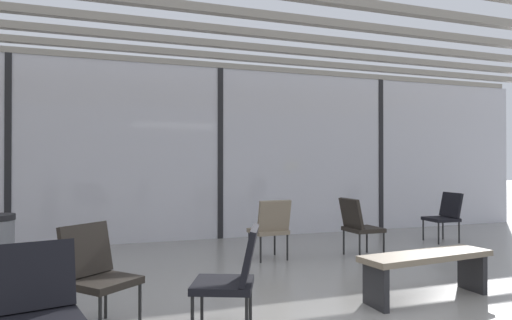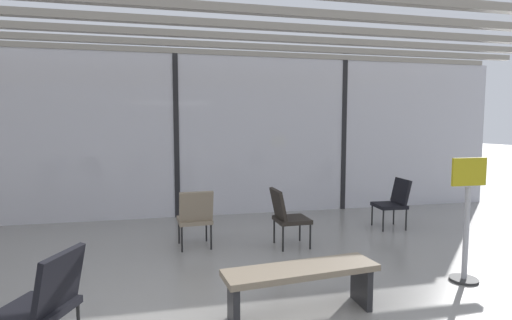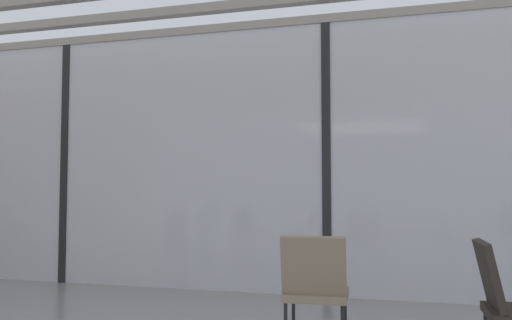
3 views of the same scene
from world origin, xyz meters
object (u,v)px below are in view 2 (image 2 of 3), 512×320
(lounge_chair_2, at_px, (45,299))
(lounge_chair_3, at_px, (195,215))
(parked_airplane, at_px, (138,115))
(waiting_bench, at_px, (301,278))
(info_sign, at_px, (467,224))
(lounge_chair_6, at_px, (394,200))
(lounge_chair_5, at_px, (286,214))

(lounge_chair_2, distance_m, lounge_chair_3, 2.84)
(parked_airplane, relative_size, lounge_chair_2, 16.15)
(waiting_bench, bearing_deg, info_sign, -176.79)
(lounge_chair_2, bearing_deg, lounge_chair_3, 175.23)
(lounge_chair_2, distance_m, waiting_bench, 2.16)
(lounge_chair_6, height_order, waiting_bench, lounge_chair_6)
(lounge_chair_2, relative_size, lounge_chair_3, 1.00)
(lounge_chair_3, height_order, lounge_chair_6, same)
(waiting_bench, relative_size, info_sign, 1.07)
(info_sign, bearing_deg, parked_airplane, 116.87)
(waiting_bench, distance_m, info_sign, 2.18)
(parked_airplane, xyz_separation_m, lounge_chair_6, (4.72, -5.99, -1.60))
(waiting_bench, xyz_separation_m, info_sign, (2.13, 0.36, 0.32))
(lounge_chair_2, height_order, lounge_chair_6, same)
(info_sign, bearing_deg, lounge_chair_2, -171.67)
(lounge_chair_5, bearing_deg, lounge_chair_6, -76.34)
(parked_airplane, relative_size, lounge_chair_6, 16.15)
(waiting_bench, height_order, info_sign, info_sign)
(lounge_chair_5, height_order, info_sign, info_sign)
(lounge_chair_6, bearing_deg, info_sign, -9.17)
(lounge_chair_3, distance_m, lounge_chair_6, 3.51)
(lounge_chair_3, xyz_separation_m, waiting_bench, (0.85, -2.26, -0.13))
(parked_airplane, bearing_deg, info_sign, -63.13)
(lounge_chair_5, relative_size, lounge_chair_6, 1.00)
(lounge_chair_3, distance_m, info_sign, 3.53)
(lounge_chair_2, height_order, lounge_chair_5, same)
(info_sign, bearing_deg, lounge_chair_5, 134.16)
(lounge_chair_2, bearing_deg, waiting_bench, 119.46)
(waiting_bench, bearing_deg, lounge_chair_6, -141.22)
(parked_airplane, relative_size, waiting_bench, 9.15)
(parked_airplane, distance_m, lounge_chair_3, 6.70)
(lounge_chair_3, distance_m, lounge_chair_5, 1.34)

